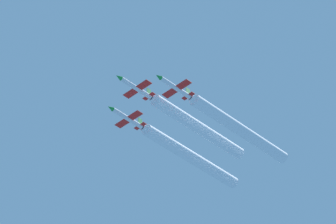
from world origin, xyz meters
TOP-DOWN VIEW (x-y plane):
  - jet_lead at (-0.30, 5.99)m, footprint 8.60×12.52m
  - jet_left_wingman at (-9.00, 0.66)m, footprint 8.60×12.52m
  - jet_right_wingman at (8.40, 0.65)m, footprint 8.60×12.52m
  - smoke_trail_lead at (-0.30, -16.62)m, footprint 3.19×33.78m
  - smoke_trail_left_wingman at (-9.00, -23.20)m, footprint 3.19×36.29m
  - smoke_trail_right_wingman at (8.40, -22.89)m, footprint 3.19×35.64m

SIDE VIEW (x-z plane):
  - smoke_trail_left_wingman at x=-9.00m, z-range 175.04..178.24m
  - smoke_trail_right_wingman at x=8.40m, z-range 175.07..178.26m
  - jet_left_wingman at x=-9.00m, z-range 175.17..178.17m
  - jet_right_wingman at x=8.40m, z-range 175.19..178.20m
  - smoke_trail_lead at x=-0.30m, z-range 176.91..180.10m
  - jet_lead at x=-0.30m, z-range 177.03..180.04m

